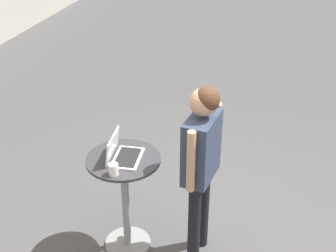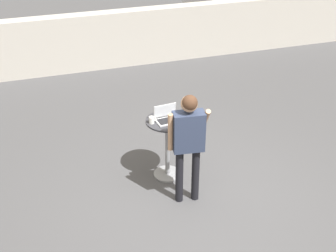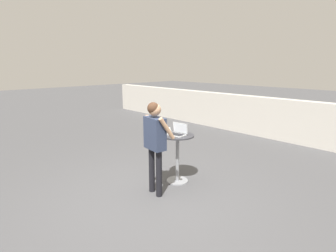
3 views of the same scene
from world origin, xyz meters
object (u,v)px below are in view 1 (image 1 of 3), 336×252
at_px(coffee_mug, 114,169).
at_px(standing_person, 201,154).
at_px(cafe_table, 125,191).
at_px(laptop, 122,154).

height_order(coffee_mug, standing_person, standing_person).
bearing_deg(standing_person, cafe_table, 97.41).
bearing_deg(cafe_table, coffee_mug, -177.35).
height_order(laptop, coffee_mug, laptop).
xyz_separation_m(cafe_table, standing_person, (0.09, -0.66, 0.46)).
xyz_separation_m(laptop, coffee_mug, (-0.24, -0.02, 0.00)).
bearing_deg(laptop, coffee_mug, -176.23).
bearing_deg(cafe_table, laptop, 135.12).
xyz_separation_m(cafe_table, laptop, (-0.00, 0.00, 0.40)).
distance_m(laptop, standing_person, 0.67).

